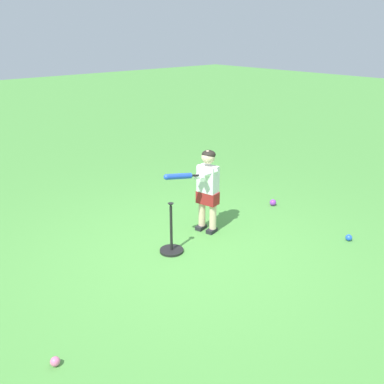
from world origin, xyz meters
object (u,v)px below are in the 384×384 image
at_px(play_ball_by_bucket, 349,238).
at_px(play_ball_far_right, 55,361).
at_px(play_ball_behind_batter, 205,189).
at_px(batting_tee, 171,244).
at_px(play_ball_far_left, 273,203).
at_px(child_batter, 206,184).

xyz_separation_m(play_ball_by_bucket, play_ball_far_right, (-3.67, 0.41, -0.00)).
relative_size(play_ball_behind_batter, batting_tee, 0.14).
height_order(play_ball_behind_batter, play_ball_far_right, play_ball_behind_batter).
distance_m(play_ball_far_left, batting_tee, 2.03).
bearing_deg(play_ball_far_right, play_ball_far_left, 13.55).
height_order(play_ball_far_right, batting_tee, batting_tee).
bearing_deg(play_ball_by_bucket, play_ball_far_left, 81.66).
xyz_separation_m(play_ball_behind_batter, play_ball_by_bucket, (0.15, -2.46, -0.00)).
bearing_deg(child_batter, play_ball_far_left, -1.66).
relative_size(play_ball_behind_batter, play_ball_far_right, 1.09).
bearing_deg(play_ball_by_bucket, play_ball_far_right, 173.59).
height_order(play_ball_far_left, play_ball_far_right, play_ball_far_left).
distance_m(play_ball_far_left, play_ball_far_right, 3.98).
bearing_deg(play_ball_behind_batter, batting_tee, -144.20).
xyz_separation_m(child_batter, play_ball_far_right, (-2.53, -0.97, -0.61)).
bearing_deg(play_ball_far_left, play_ball_by_bucket, -98.34).
bearing_deg(child_batter, batting_tee, -168.26).
height_order(child_batter, batting_tee, child_batter).
xyz_separation_m(play_ball_far_right, batting_tee, (1.85, 0.83, 0.07)).
height_order(child_batter, play_ball_by_bucket, child_batter).
bearing_deg(batting_tee, play_ball_behind_batter, 35.80).
bearing_deg(play_ball_far_right, child_batter, 21.01).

